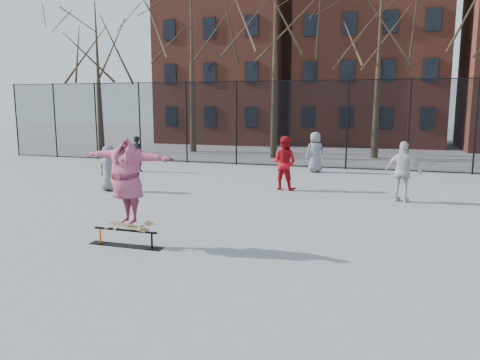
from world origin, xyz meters
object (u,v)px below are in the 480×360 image
(skater, at_px, (127,183))
(bystander_grey, at_px, (109,168))
(bystander_black, at_px, (138,154))
(bystander_extra, at_px, (315,152))
(skate_rail, at_px, (126,239))
(skateboard, at_px, (129,227))
(bystander_white, at_px, (403,172))
(bystander_red, at_px, (284,163))

(skater, distance_m, bystander_grey, 6.65)
(bystander_black, bearing_deg, bystander_extra, -152.91)
(skate_rail, distance_m, bystander_extra, 12.01)
(skateboard, relative_size, skater, 0.42)
(bystander_black, bearing_deg, bystander_grey, 118.81)
(skater, bearing_deg, skateboard, 96.27)
(skateboard, bearing_deg, bystander_white, 49.45)
(skate_rail, relative_size, bystander_red, 0.90)
(skater, height_order, bystander_white, skater)
(bystander_red, xyz_separation_m, bystander_extra, (0.41, 4.39, -0.05))
(bystander_grey, height_order, bystander_extra, bystander_extra)
(bystander_black, distance_m, bystander_white, 11.31)
(skate_rail, bearing_deg, bystander_grey, 125.76)
(skateboard, height_order, bystander_black, bystander_black)
(bystander_black, height_order, bystander_white, bystander_white)
(bystander_grey, distance_m, bystander_white, 9.52)
(skateboard, bearing_deg, bystander_grey, 126.38)
(skater, relative_size, bystander_grey, 1.40)
(bystander_red, xyz_separation_m, bystander_white, (3.85, -0.95, -0.01))
(skate_rail, relative_size, bystander_extra, 0.95)
(skater, xyz_separation_m, bystander_extra, (2.08, 11.79, -0.49))
(skate_rail, relative_size, skater, 0.76)
(bystander_black, bearing_deg, bystander_white, 174.57)
(bystander_red, bearing_deg, bystander_white, 178.73)
(bystander_grey, bearing_deg, bystander_white, -172.89)
(skateboard, height_order, bystander_red, bystander_red)
(bystander_black, bearing_deg, bystander_red, 173.11)
(skate_rail, distance_m, bystander_white, 8.59)
(bystander_white, relative_size, bystander_extra, 1.05)
(skater, xyz_separation_m, bystander_grey, (-3.93, 5.33, -0.58))
(bystander_white, bearing_deg, bystander_red, 4.69)
(bystander_extra, bearing_deg, bystander_grey, 15.69)
(bystander_grey, height_order, bystander_black, bystander_black)
(bystander_grey, xyz_separation_m, bystander_black, (-1.39, 4.33, 0.00))
(skateboard, distance_m, bystander_red, 7.60)
(bystander_black, relative_size, bystander_extra, 0.89)
(skate_rail, xyz_separation_m, bystander_extra, (2.17, 11.79, 0.73))
(skate_rail, distance_m, skateboard, 0.29)
(bystander_grey, bearing_deg, skate_rail, 126.11)
(skateboard, bearing_deg, bystander_red, 77.28)
(bystander_extra, bearing_deg, bystander_white, 91.50)
(skateboard, height_order, bystander_white, bystander_white)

